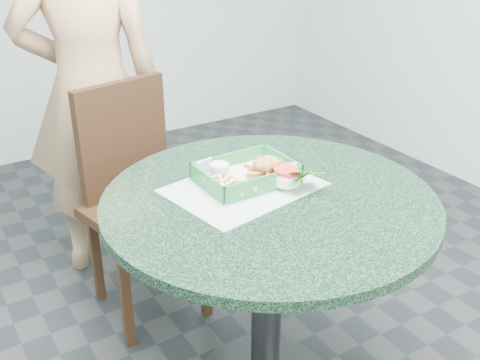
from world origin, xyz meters
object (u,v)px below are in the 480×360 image
sauce_ramekin (219,174)px  dining_chair (136,186)px  food_basket (246,183)px  crab_sandwich (267,174)px  diner_person (89,69)px  cafe_table (268,251)px

sauce_ramekin → dining_chair: bearing=95.3°
dining_chair → food_basket: dining_chair is taller
dining_chair → crab_sandwich: size_ratio=7.36×
food_basket → crab_sandwich: bearing=-37.6°
dining_chair → diner_person: 0.53m
dining_chair → crab_sandwich: (0.18, -0.65, 0.27)m
diner_person → sauce_ramekin: size_ratio=31.02×
crab_sandwich → sauce_ramekin: (-0.12, 0.07, 0.00)m
dining_chair → food_basket: (0.13, -0.61, 0.24)m
cafe_table → food_basket: size_ratio=3.50×
sauce_ramekin → food_basket: bearing=-23.4°
cafe_table → crab_sandwich: crab_sandwich is taller
sauce_ramekin → diner_person: bearing=94.7°
diner_person → sauce_ramekin: (0.08, -0.94, -0.12)m
diner_person → food_basket: 1.00m
dining_chair → crab_sandwich: 0.72m
food_basket → crab_sandwich: (0.05, -0.04, 0.03)m
cafe_table → diner_person: 1.15m
cafe_table → food_basket: (-0.01, 0.11, 0.19)m
diner_person → crab_sandwich: bearing=117.5°
food_basket → sauce_ramekin: sauce_ramekin is taller
dining_chair → sauce_ramekin: bearing=-97.6°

